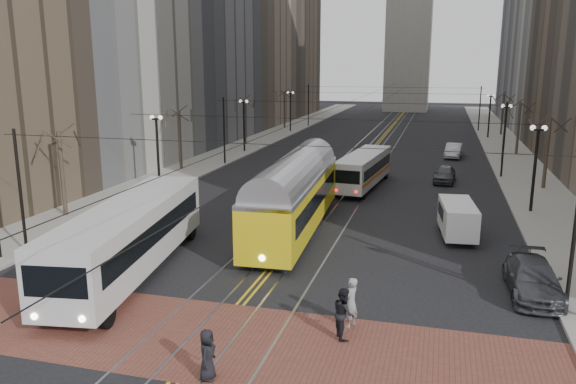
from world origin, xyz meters
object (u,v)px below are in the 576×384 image
Objects in this scene: sedan_grey at (445,174)px; sedan_parked at (533,278)px; pedestrian_a at (207,355)px; pedestrian_b at (351,302)px; cargo_van at (457,220)px; sedan_silver at (454,151)px; transit_bus at (131,239)px; pedestrian_c at (344,313)px; streetcar at (295,202)px; rear_bus at (364,171)px.

sedan_grey is 23.74m from sedan_parked.
pedestrian_a is 0.86× the size of pedestrian_b.
cargo_van is 29.35m from sedan_silver.
transit_bus reaches higher than cargo_van.
transit_bus reaches higher than sedan_grey.
pedestrian_c is (-7.20, -6.02, 0.22)m from sedan_parked.
streetcar is 13.35m from rear_bus.
cargo_van is at bearing -41.22° from pedestrian_c.
cargo_van is 8.25m from sedan_parked.
pedestrian_b is (10.88, -2.79, -0.70)m from transit_bus.
streetcar is 12.75m from pedestrian_b.
sedan_parked is at bearing -53.71° from pedestrian_a.
pedestrian_c is (2.80, -25.68, -0.41)m from rear_bus.
transit_bus is at bearing -81.63° from pedestrian_b.
pedestrian_c is at bearing -70.83° from streetcar.
sedan_silver is 47.61m from pedestrian_a.
streetcar is 13.56m from pedestrian_c.
pedestrian_c is at bearing -141.60° from sedan_parked.
pedestrian_a is 0.88× the size of pedestrian_c.
rear_bus is 25.84m from pedestrian_c.
pedestrian_b is 0.94m from pedestrian_c.
rear_bus is 2.35× the size of sedan_silver.
streetcar is at bearing -179.06° from cargo_van.
sedan_silver is at bearing 69.69° from streetcar.
streetcar reaches higher than transit_bus.
transit_bus is 2.66× the size of sedan_parked.
streetcar is at bearing -133.08° from pedestrian_b.
cargo_van is 1.11× the size of sedan_grey.
cargo_van is at bearing -84.57° from sedan_silver.
sedan_parked is 2.61× the size of pedestrian_b.
rear_bus is at bearing -17.91° from pedestrian_c.
pedestrian_c is (-4.21, -13.71, -0.05)m from cargo_van.
rear_bus is at bearing 115.46° from sedan_parked.
rear_bus is at bearing 77.10° from streetcar.
sedan_parked is at bearing -1.12° from transit_bus.
sedan_silver is at bearing -30.00° from pedestrian_c.
cargo_van is 15.78m from sedan_grey.
sedan_parked is (17.97, 2.30, -0.95)m from transit_bus.
transit_bus reaches higher than sedan_silver.
sedan_parked is (2.77, -37.03, -0.00)m from sedan_silver.
pedestrian_a is (-10.85, -9.89, 0.11)m from sedan_parked.
transit_bus is 6.93× the size of pedestrian_b.
transit_bus is at bearing -174.19° from sedan_parked.
sedan_parked is (2.99, -7.69, -0.28)m from cargo_van.
streetcar reaches higher than pedestrian_b.
pedestrian_c is at bearing -27.44° from transit_bus.
transit_bus is at bearing -152.50° from cargo_van.
cargo_van is at bearing -83.29° from sedan_grey.
transit_bus is 11.26m from pedestrian_b.
pedestrian_b is (-3.41, -28.54, 0.28)m from sedan_grey.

